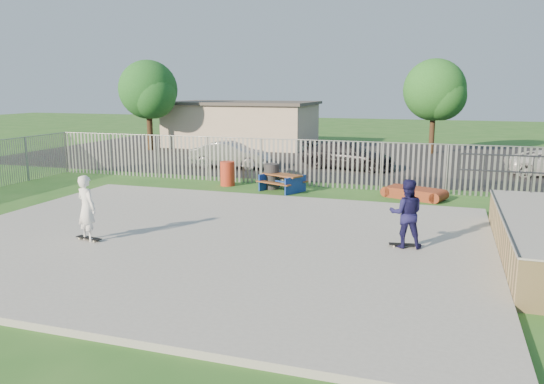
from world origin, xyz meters
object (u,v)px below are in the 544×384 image
(tree_mid, at_px, (434,90))
(skater_navy, at_px, (406,213))
(picnic_table, at_px, (282,182))
(car_silver, at_px, (231,155))
(car_dark, at_px, (348,155))
(trash_bin_red, at_px, (228,174))
(skater_white, at_px, (87,208))
(trash_bin_grey, at_px, (272,176))
(funbox, at_px, (414,193))
(tree_left, at_px, (148,90))

(tree_mid, height_order, skater_navy, tree_mid)
(tree_mid, bearing_deg, picnic_table, -109.97)
(car_silver, distance_m, car_dark, 6.15)
(picnic_table, distance_m, car_dark, 6.96)
(trash_bin_red, distance_m, tree_mid, 16.97)
(car_silver, distance_m, skater_white, 14.18)
(trash_bin_grey, distance_m, car_dark, 6.77)
(funbox, distance_m, tree_left, 21.41)
(trash_bin_grey, distance_m, skater_navy, 9.43)
(tree_mid, bearing_deg, trash_bin_red, -119.11)
(picnic_table, relative_size, skater_white, 1.17)
(car_dark, bearing_deg, picnic_table, 177.69)
(picnic_table, height_order, skater_navy, skater_navy)
(trash_bin_red, bearing_deg, car_silver, 110.93)
(car_silver, bearing_deg, trash_bin_grey, -144.41)
(funbox, relative_size, car_dark, 0.46)
(car_silver, relative_size, skater_white, 2.35)
(skater_navy, bearing_deg, car_dark, -82.73)
(funbox, height_order, car_dark, car_dark)
(trash_bin_grey, bearing_deg, skater_navy, -50.35)
(tree_left, distance_m, skater_navy, 25.79)
(picnic_table, height_order, funbox, picnic_table)
(funbox, relative_size, trash_bin_grey, 2.08)
(funbox, height_order, tree_mid, tree_mid)
(skater_navy, relative_size, skater_white, 1.00)
(car_dark, bearing_deg, car_silver, 115.75)
(funbox, distance_m, tree_mid, 15.27)
(trash_bin_red, bearing_deg, skater_navy, -42.47)
(car_silver, height_order, skater_navy, skater_navy)
(trash_bin_grey, relative_size, car_silver, 0.25)
(car_silver, bearing_deg, picnic_table, -142.42)
(trash_bin_grey, xyz_separation_m, skater_white, (-2.17, -9.28, 0.51))
(picnic_table, distance_m, tree_left, 17.32)
(trash_bin_red, height_order, tree_left, tree_left)
(tree_left, xyz_separation_m, tree_mid, (18.22, 3.88, -0.00))
(picnic_table, bearing_deg, skater_navy, -28.54)
(tree_left, height_order, skater_navy, tree_left)
(car_dark, xyz_separation_m, tree_left, (-14.28, 4.31, 3.32))
(funbox, bearing_deg, picnic_table, -156.75)
(funbox, xyz_separation_m, skater_navy, (0.18, -7.12, 0.84))
(car_dark, distance_m, tree_left, 15.28)
(car_dark, distance_m, skater_white, 16.29)
(funbox, relative_size, trash_bin_red, 2.10)
(trash_bin_grey, relative_size, skater_navy, 0.60)
(trash_bin_grey, bearing_deg, funbox, -1.33)
(funbox, xyz_separation_m, trash_bin_grey, (-5.83, 0.14, 0.33))
(car_silver, xyz_separation_m, skater_navy, (9.85, -12.05, 0.33))
(skater_navy, bearing_deg, trash_bin_red, -51.20)
(picnic_table, relative_size, skater_navy, 1.17)
(picnic_table, distance_m, funbox, 5.27)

